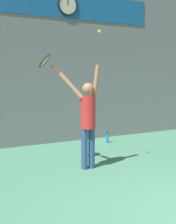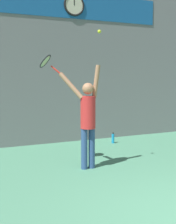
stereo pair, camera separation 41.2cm
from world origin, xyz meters
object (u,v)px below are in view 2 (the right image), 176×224
Objects in this scene: tennis_player at (88,116)px; tennis_ball at (99,31)px; scoreboard_clock at (74,5)px; water_bottle at (113,138)px; tennis_racket at (46,62)px.

tennis_player is 1.68m from tennis_ball.
scoreboard_clock reaches higher than water_bottle.
scoreboard_clock is 0.29× the size of tennis_player.
tennis_racket is at bearing -148.68° from water_bottle.
water_bottle is (1.66, 1.88, -0.94)m from tennis_player.
tennis_racket is (-1.50, -2.14, -1.67)m from scoreboard_clock.
tennis_ball reaches higher than tennis_racket.
tennis_ball is (0.20, -0.11, 1.67)m from tennis_player.
water_bottle is (2.38, 1.45, -2.02)m from tennis_racket.
water_bottle is (0.88, -0.69, -3.69)m from scoreboard_clock.
scoreboard_clock is 8.63× the size of tennis_ball.
water_bottle is at bearing 31.32° from tennis_racket.
tennis_racket is 6.43× the size of tennis_ball.
scoreboard_clock is 1.34× the size of tennis_racket.
scoreboard_clock is at bearing 77.66° from tennis_ball.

